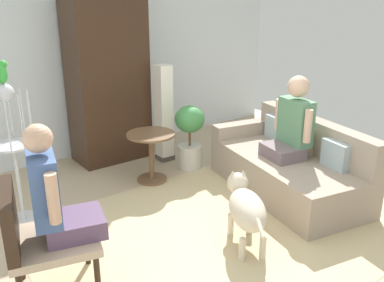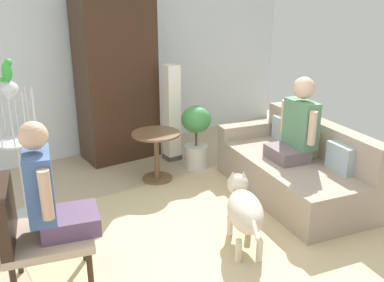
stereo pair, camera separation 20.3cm
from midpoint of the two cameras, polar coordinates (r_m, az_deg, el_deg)
name	(u,v)px [view 2 (the right image)]	position (r m, az deg, el deg)	size (l,w,h in m)	color
ground_plane	(215,238)	(3.96, 4.64, -12.98)	(7.07, 7.07, 0.00)	tan
back_wall	(91,57)	(5.86, -12.56, 11.01)	(6.49, 0.12, 2.62)	silver
area_rug	(207,236)	(3.97, 3.57, -12.77)	(3.01, 2.58, 0.01)	#C6B284
couch	(294,169)	(4.81, 14.84, -3.63)	(1.26, 1.99, 0.80)	gray
armchair	(31,228)	(3.28, -19.30, -11.12)	(0.74, 0.72, 0.87)	black
person_on_couch	(297,126)	(4.61, 15.28, 1.97)	(0.48, 0.56, 0.88)	slate
person_on_armchair	(49,192)	(3.15, -16.97, -6.57)	(0.55, 0.52, 0.86)	#563F5A
round_end_table	(156,150)	(4.95, -3.66, -1.21)	(0.56, 0.56, 0.59)	brown
dog	(244,209)	(3.72, 8.63, -9.03)	(0.54, 0.83, 0.58)	beige
bird_cage_stand	(19,152)	(4.27, -21.10, -1.47)	(0.39, 0.39, 1.37)	silver
parrot	(7,71)	(4.08, -22.44, 8.77)	(0.17, 0.10, 0.20)	green
potted_plant	(196,133)	(5.26, 1.67, 1.06)	(0.37, 0.37, 0.81)	beige
column_lamp	(172,114)	(5.51, -1.74, 3.68)	(0.20, 0.20, 1.27)	#4C4742
armoire_cabinet	(117,80)	(5.59, -9.13, 8.19)	(0.95, 0.56, 2.11)	#382316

